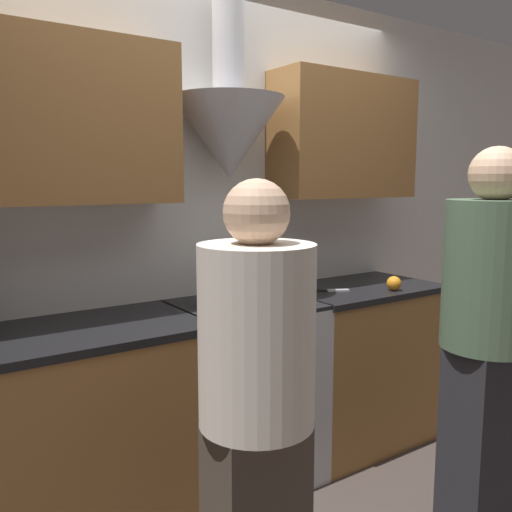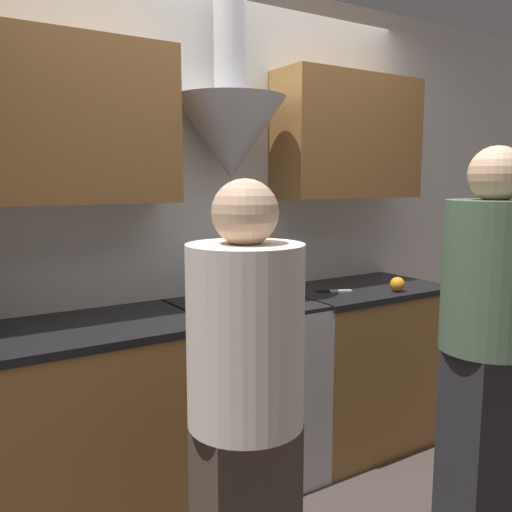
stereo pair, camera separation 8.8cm
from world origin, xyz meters
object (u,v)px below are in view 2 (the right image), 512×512
(stock_pot, at_px, (221,293))
(mixing_bowl, at_px, (271,292))
(stove_range, at_px, (245,391))
(person_foreground_right, at_px, (487,336))
(person_foreground_left, at_px, (246,408))
(orange_fruit, at_px, (397,284))

(stock_pot, height_order, mixing_bowl, stock_pot)
(stove_range, height_order, person_foreground_right, person_foreground_right)
(stove_range, distance_m, person_foreground_left, 1.15)
(mixing_bowl, relative_size, person_foreground_right, 0.15)
(person_foreground_left, bearing_deg, person_foreground_right, -3.53)
(stock_pot, relative_size, mixing_bowl, 0.83)
(stock_pot, height_order, person_foreground_right, person_foreground_right)
(mixing_bowl, height_order, orange_fruit, orange_fruit)
(person_foreground_right, bearing_deg, person_foreground_left, 176.47)
(person_foreground_left, bearing_deg, mixing_bowl, 52.14)
(person_foreground_left, distance_m, person_foreground_right, 1.11)
(mixing_bowl, height_order, person_foreground_right, person_foreground_right)
(stock_pot, distance_m, person_foreground_right, 1.20)
(stock_pot, bearing_deg, person_foreground_right, -54.55)
(stove_range, bearing_deg, person_foreground_right, -61.25)
(stove_range, xyz_separation_m, person_foreground_right, (0.54, -0.99, 0.45))
(stock_pot, relative_size, orange_fruit, 2.60)
(mixing_bowl, distance_m, person_foreground_left, 1.16)
(stock_pot, relative_size, person_foreground_left, 0.14)
(person_foreground_left, bearing_deg, orange_fruit, 26.58)
(mixing_bowl, distance_m, person_foreground_right, 1.06)
(mixing_bowl, bearing_deg, person_foreground_right, -68.13)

